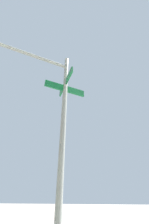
% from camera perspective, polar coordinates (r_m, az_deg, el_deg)
% --- Properties ---
extents(traffic_signal_near, '(3.06, 2.26, 5.48)m').
position_cam_1_polar(traffic_signal_near, '(3.31, -27.51, 11.97)').
color(traffic_signal_near, slate).
rests_on(traffic_signal_near, ground_plane).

